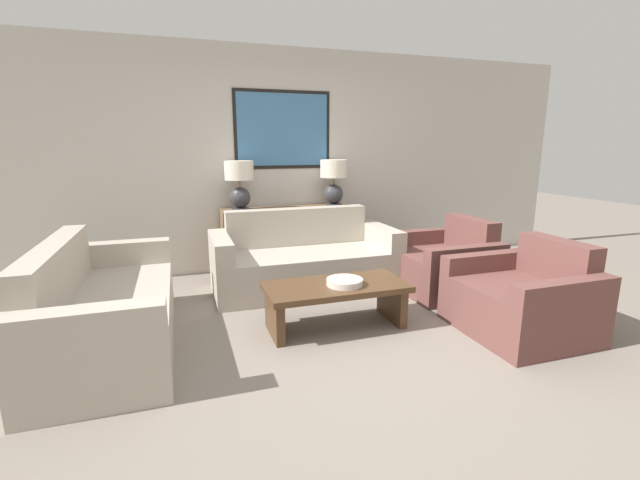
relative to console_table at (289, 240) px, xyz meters
The scene contains 11 objects.
ground_plane 2.26m from the console_table, 90.00° to the right, with size 20.00×20.00×0.00m, color slate.
back_wall 0.98m from the console_table, 90.00° to the left, with size 8.01×0.12×2.65m.
console_table is the anchor object (origin of this frame).
table_lamp_left 0.92m from the console_table, behind, with size 0.33×0.33×0.56m.
table_lamp_right 0.92m from the console_table, ahead, with size 0.33×0.33×0.56m.
couch_by_back_wall 0.67m from the console_table, 90.00° to the right, with size 1.95×0.86×0.83m.
couch_by_side 2.40m from the console_table, 140.27° to the right, with size 0.86×1.95×0.83m.
coffee_table 1.77m from the console_table, 91.62° to the right, with size 1.19×0.56×0.39m.
decorative_bowl 1.81m from the console_table, 89.76° to the right, with size 0.30×0.30×0.05m.
armchair_near_back_wall 1.84m from the console_table, 40.99° to the right, with size 0.89×0.98×0.76m.
armchair_near_camera 2.71m from the console_table, 59.15° to the right, with size 0.89×0.98×0.76m.
Camera 1 is at (-1.26, -2.73, 1.53)m, focal length 24.00 mm.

